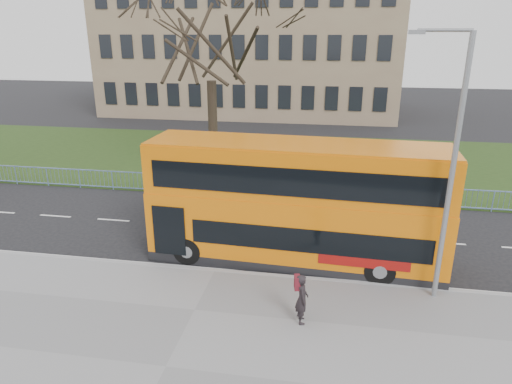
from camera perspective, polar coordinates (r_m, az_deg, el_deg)
ground at (r=18.54m, az=-3.94°, el=-7.71°), size 120.00×120.00×0.00m
pavement at (r=13.13m, az=-11.19°, el=-20.80°), size 80.00×10.50×0.12m
kerb at (r=17.19m, az=-5.15°, el=-9.83°), size 80.00×0.20×0.14m
grass_verge at (r=31.71m, az=2.01°, el=4.11°), size 80.00×15.40×0.08m
guard_railing at (r=24.28m, az=-0.39°, el=0.49°), size 40.00×0.12×1.10m
bare_tree at (r=26.97m, az=-5.67°, el=15.96°), size 9.45×9.45×13.50m
civic_building at (r=51.81m, az=-0.45°, el=17.93°), size 30.00×15.00×14.00m
yellow_bus at (r=17.10m, az=4.93°, el=-1.09°), size 11.12×3.16×4.61m
pedestrian at (r=14.05m, az=5.76°, el=-13.14°), size 0.48×0.64×1.59m
street_lamp at (r=14.94m, az=23.07°, el=3.45°), size 1.78×0.46×8.42m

